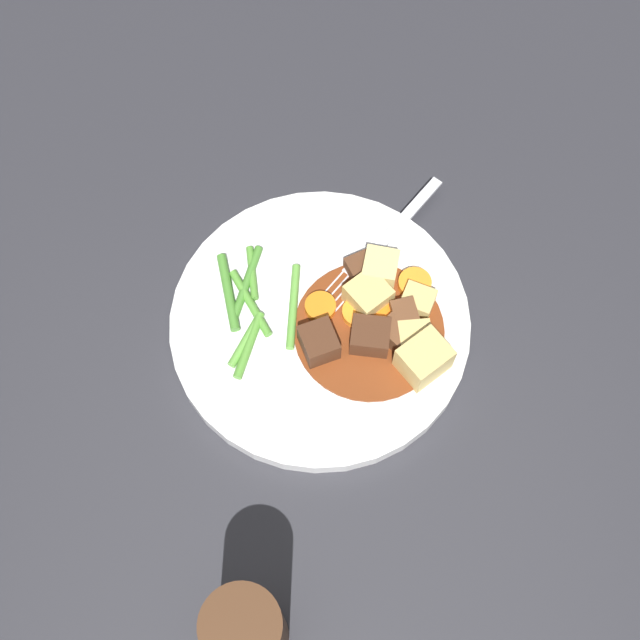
{
  "coord_description": "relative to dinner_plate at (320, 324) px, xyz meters",
  "views": [
    {
      "loc": [
        0.01,
        -0.3,
        0.7
      ],
      "look_at": [
        0.0,
        0.0,
        0.02
      ],
      "focal_mm": 47.85,
      "sensor_mm": 36.0,
      "label": 1
    }
  ],
  "objects": [
    {
      "name": "ground_plane",
      "position": [
        0.0,
        0.0,
        -0.01
      ],
      "size": [
        3.0,
        3.0,
        0.0
      ],
      "primitive_type": "plane",
      "color": "#2D2D33"
    },
    {
      "name": "dinner_plate",
      "position": [
        0.0,
        0.0,
        0.0
      ],
      "size": [
        0.27,
        0.27,
        0.02
      ],
      "primitive_type": "cylinder",
      "color": "white",
      "rests_on": "ground_plane"
    },
    {
      "name": "stew_sauce",
      "position": [
        0.04,
        -0.01,
        0.01
      ],
      "size": [
        0.13,
        0.13,
        0.0
      ],
      "primitive_type": "cylinder",
      "color": "brown",
      "rests_on": "dinner_plate"
    },
    {
      "name": "carrot_slice_0",
      "position": [
        0.0,
        0.01,
        0.01
      ],
      "size": [
        0.04,
        0.04,
        0.01
      ],
      "primitive_type": "cylinder",
      "rotation": [
        0.0,
        0.0,
        5.75
      ],
      "color": "orange",
      "rests_on": "dinner_plate"
    },
    {
      "name": "carrot_slice_1",
      "position": [
        0.03,
        0.01,
        0.01
      ],
      "size": [
        0.03,
        0.03,
        0.01
      ],
      "primitive_type": "cylinder",
      "rotation": [
        0.0,
        0.0,
        1.82
      ],
      "color": "orange",
      "rests_on": "dinner_plate"
    },
    {
      "name": "carrot_slice_2",
      "position": [
        0.08,
        0.04,
        0.01
      ],
      "size": [
        0.04,
        0.04,
        0.01
      ],
      "primitive_type": "cylinder",
      "rotation": [
        0.0,
        0.0,
        5.39
      ],
      "color": "orange",
      "rests_on": "dinner_plate"
    },
    {
      "name": "carrot_slice_3",
      "position": [
        0.05,
        0.0,
        0.02
      ],
      "size": [
        0.05,
        0.05,
        0.01
      ],
      "primitive_type": "cylinder",
      "rotation": [
        0.0,
        0.0,
        2.16
      ],
      "color": "orange",
      "rests_on": "dinner_plate"
    },
    {
      "name": "potato_chunk_0",
      "position": [
        0.09,
        0.02,
        0.02
      ],
      "size": [
        0.03,
        0.03,
        0.02
      ],
      "primitive_type": "cube",
      "rotation": [
        0.0,
        0.0,
        1.22
      ],
      "color": "#DBBC6B",
      "rests_on": "dinner_plate"
    },
    {
      "name": "potato_chunk_1",
      "position": [
        0.09,
        -0.04,
        0.03
      ],
      "size": [
        0.05,
        0.05,
        0.03
      ],
      "primitive_type": "cube",
      "rotation": [
        0.0,
        0.0,
        0.69
      ],
      "color": "#DBBC6B",
      "rests_on": "dinner_plate"
    },
    {
      "name": "potato_chunk_2",
      "position": [
        0.05,
        0.04,
        0.02
      ],
      "size": [
        0.03,
        0.04,
        0.03
      ],
      "primitive_type": "cube",
      "rotation": [
        0.0,
        0.0,
        2.98
      ],
      "color": "#E5CC7A",
      "rests_on": "dinner_plate"
    },
    {
      "name": "potato_chunk_3",
      "position": [
        0.04,
        0.02,
        0.02
      ],
      "size": [
        0.05,
        0.05,
        0.03
      ],
      "primitive_type": "cube",
      "rotation": [
        0.0,
        0.0,
        2.29
      ],
      "color": "#DBBC6B",
      "rests_on": "dinner_plate"
    },
    {
      "name": "potato_chunk_4",
      "position": [
        0.08,
        -0.02,
        0.02
      ],
      "size": [
        0.03,
        0.03,
        0.02
      ],
      "primitive_type": "cube",
      "rotation": [
        0.0,
        0.0,
        1.7
      ],
      "color": "#DBBC6B",
      "rests_on": "dinner_plate"
    },
    {
      "name": "meat_chunk_0",
      "position": [
        0.06,
        -0.02,
        0.02
      ],
      "size": [
        0.03,
        0.03,
        0.02
      ],
      "primitive_type": "cube",
      "rotation": [
        0.0,
        0.0,
        0.81
      ],
      "color": "brown",
      "rests_on": "dinner_plate"
    },
    {
      "name": "meat_chunk_1",
      "position": [
        0.04,
        -0.02,
        0.02
      ],
      "size": [
        0.04,
        0.03,
        0.03
      ],
      "primitive_type": "cube",
      "rotation": [
        0.0,
        0.0,
        1.48
      ],
      "color": "#4C2B19",
      "rests_on": "dinner_plate"
    },
    {
      "name": "meat_chunk_2",
      "position": [
        0.0,
        -0.03,
        0.02
      ],
      "size": [
        0.04,
        0.04,
        0.03
      ],
      "primitive_type": "cube",
      "rotation": [
        0.0,
        0.0,
        5.11
      ],
      "color": "#4C2B19",
      "rests_on": "dinner_plate"
    },
    {
      "name": "meat_chunk_3",
      "position": [
        0.07,
        -0.0,
        0.02
      ],
      "size": [
        0.03,
        0.03,
        0.02
      ],
      "primitive_type": "cube",
      "rotation": [
        0.0,
        0.0,
        0.26
      ],
      "color": "brown",
      "rests_on": "dinner_plate"
    },
    {
      "name": "meat_chunk_4",
      "position": [
        0.03,
        0.05,
        0.02
      ],
      "size": [
        0.03,
        0.03,
        0.02
      ],
      "primitive_type": "cube",
      "rotation": [
        0.0,
        0.0,
        2.05
      ],
      "color": "#56331E",
      "rests_on": "dinner_plate"
    },
    {
      "name": "green_bean_0",
      "position": [
        -0.02,
        0.01,
        0.01
      ],
      "size": [
        0.01,
        0.08,
        0.01
      ],
      "primitive_type": "cylinder",
      "rotation": [
        0.0,
        1.57,
        1.55
      ],
      "color": "#66AD42",
      "rests_on": "dinner_plate"
    },
    {
      "name": "green_bean_1",
      "position": [
        -0.06,
        0.04,
        0.01
      ],
      "size": [
        0.01,
        0.05,
        0.01
      ],
      "primitive_type": "cylinder",
      "rotation": [
        0.0,
        1.57,
        1.73
      ],
      "color": "#599E38",
      "rests_on": "dinner_plate"
    },
    {
      "name": "green_bean_2",
      "position": [
        -0.07,
        0.03,
        0.01
      ],
      "size": [
        0.03,
        0.08,
        0.01
      ],
      "primitive_type": "cylinder",
      "rotation": [
        0.0,
        1.57,
        1.33
      ],
      "color": "#4C8E33",
      "rests_on": "dinner_plate"
    },
    {
      "name": "green_bean_3",
      "position": [
        -0.06,
        0.01,
        0.01
      ],
      "size": [
        0.04,
        0.06,
        0.01
      ],
      "primitive_type": "cylinder",
      "rotation": [
        0.0,
        1.57,
        2.11
      ],
      "color": "#599E38",
      "rests_on": "dinner_plate"
    },
    {
      "name": "green_bean_4",
      "position": [
        -0.06,
        -0.02,
        0.01
      ],
      "size": [
        0.03,
        0.05,
        0.01
      ],
      "primitive_type": "cylinder",
      "rotation": [
        0.0,
        1.57,
        1.14
      ],
      "color": "#66AD42",
      "rests_on": "dinner_plate"
    },
    {
      "name": "green_bean_5",
      "position": [
        -0.08,
        0.02,
        0.01
      ],
      "size": [
        0.03,
        0.07,
        0.01
      ],
      "primitive_type": "cylinder",
      "rotation": [
        0.0,
        1.57,
        1.82
      ],
      "color": "#4C8E33",
      "rests_on": "dinner_plate"
    },
    {
      "name": "green_bean_6",
      "position": [
        -0.06,
        -0.03,
        0.01
      ],
      "size": [
        0.02,
        0.06,
        0.01
      ],
      "primitive_type": "cylinder",
      "rotation": [
        0.0,
        1.57,
        1.31
      ],
      "color": "#599E38",
      "rests_on": "dinner_plate"
    },
    {
      "name": "fork",
      "position": [
        0.05,
        0.07,
        0.01
      ],
      "size": [
        0.12,
        0.15,
        0.0
      ],
      "color": "silver",
      "rests_on": "dinner_plate"
    },
    {
      "name": "pepper_mill",
      "position": [
        -0.04,
        -0.26,
        0.05
      ],
      "size": [
        0.06,
        0.06,
        0.12
      ],
      "primitive_type": "cylinder",
      "color": "#4C2D19",
      "rests_on": "ground_plane"
    }
  ]
}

